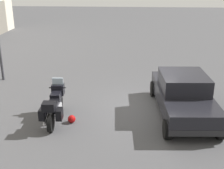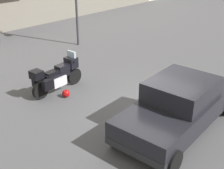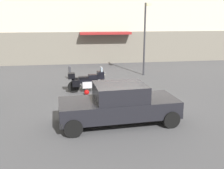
# 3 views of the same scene
# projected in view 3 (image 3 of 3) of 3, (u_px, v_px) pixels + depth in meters

# --- Properties ---
(ground_plane) EXTENTS (80.00, 80.00, 0.00)m
(ground_plane) POSITION_uv_depth(u_px,v_px,m) (124.00, 111.00, 11.33)
(ground_plane) COLOR #424244
(building_facade_rear) EXTENTS (35.97, 3.40, 10.42)m
(building_facade_rear) POSITION_uv_depth(u_px,v_px,m) (95.00, 4.00, 22.94)
(building_facade_rear) COLOR beige
(building_facade_rear) RESTS_ON ground
(motorcycle) EXTENTS (2.26, 0.78, 1.36)m
(motorcycle) POSITION_uv_depth(u_px,v_px,m) (87.00, 81.00, 14.10)
(motorcycle) COLOR black
(motorcycle) RESTS_ON ground
(helmet) EXTENTS (0.28, 0.28, 0.28)m
(helmet) POSITION_uv_depth(u_px,v_px,m) (87.00, 92.00, 13.62)
(helmet) COLOR #990C0C
(helmet) RESTS_ON ground
(car_sedan_far) EXTENTS (4.66, 2.16, 1.56)m
(car_sedan_far) POSITION_uv_depth(u_px,v_px,m) (119.00, 104.00, 9.81)
(car_sedan_far) COLOR black
(car_sedan_far) RESTS_ON ground
(streetlamp_curbside) EXTENTS (0.28, 0.94, 4.96)m
(streetlamp_curbside) POSITION_uv_depth(u_px,v_px,m) (145.00, 32.00, 17.56)
(streetlamp_curbside) COLOR #2D2D33
(streetlamp_curbside) RESTS_ON ground
(bollard_curbside) EXTENTS (0.16, 0.16, 0.93)m
(bollard_curbside) POSITION_uv_depth(u_px,v_px,m) (70.00, 72.00, 16.89)
(bollard_curbside) COLOR #333338
(bollard_curbside) RESTS_ON ground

